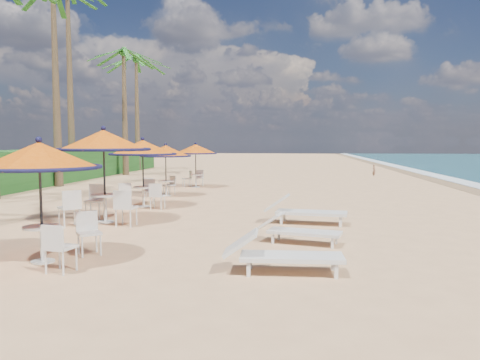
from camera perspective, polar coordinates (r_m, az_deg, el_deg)
The scene contains 12 objects.
ground at distance 8.79m, azimuth 6.33°, elevation -10.14°, with size 160.00×160.00×0.00m, color tan.
station_0 at distance 9.31m, azimuth -22.83°, elevation 1.49°, with size 2.24×2.24×2.34m.
station_1 at distance 13.42m, azimuth -16.42°, elevation 3.29°, with size 2.57×2.57×2.68m.
station_2 at distance 16.34m, azimuth -11.77°, elevation 2.89°, with size 2.30×2.30×2.40m.
station_3 at distance 19.49m, azimuth -9.14°, elevation 2.94°, with size 2.10×2.10×2.19m.
station_4 at distance 23.05m, azimuth -5.47°, elevation 3.29°, with size 2.12×2.12×2.21m.
lounger_near at distance 8.10m, azimuth 4.80°, elevation -8.92°, with size 2.06×0.70×0.73m.
lounger_mid at distance 10.46m, azimuth 6.83°, elevation -6.00°, with size 1.94×1.03×0.66m.
lounger_far at distance 12.93m, azimuth 7.68°, elevation -3.67°, with size 2.29×0.98×0.80m.
palm_6 at distance 32.98m, azimuth -14.00°, elevation 14.04°, with size 5.00×5.00×8.43m.
palm_7 at distance 38.25m, azimuth -12.54°, elevation 13.41°, with size 5.00×5.00×8.88m.
person at distance 31.46m, azimuth 16.02°, elevation 1.18°, with size 0.30×0.20×0.82m, color #906249.
Camera 1 is at (0.00, -8.49, 2.25)m, focal length 35.00 mm.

